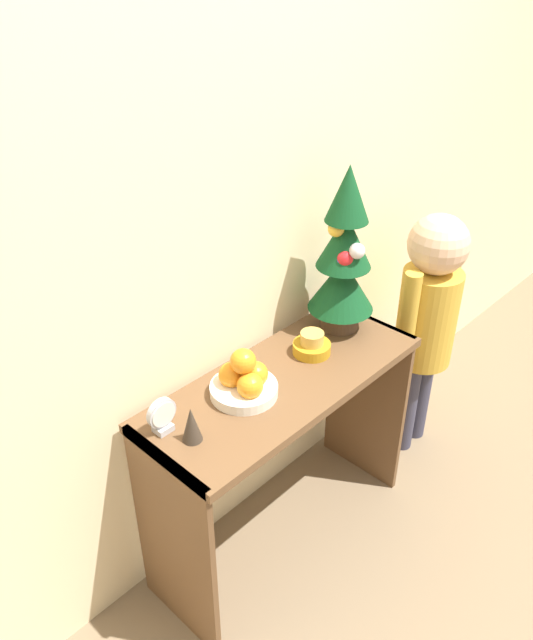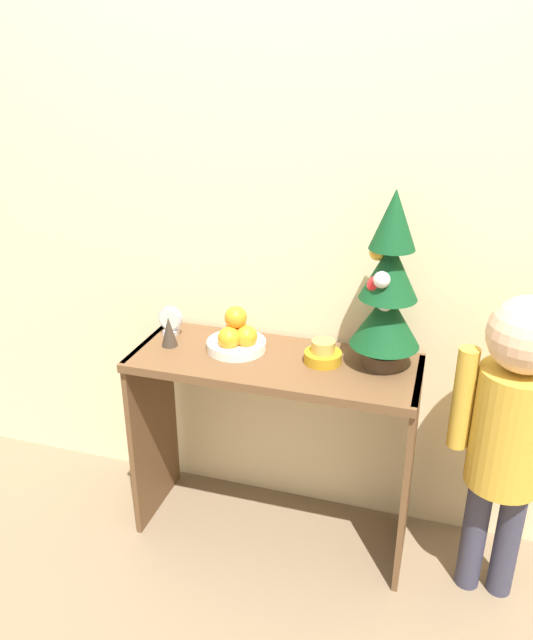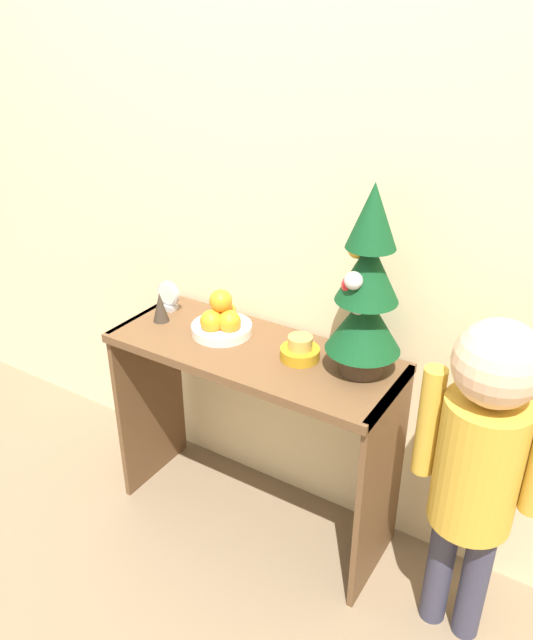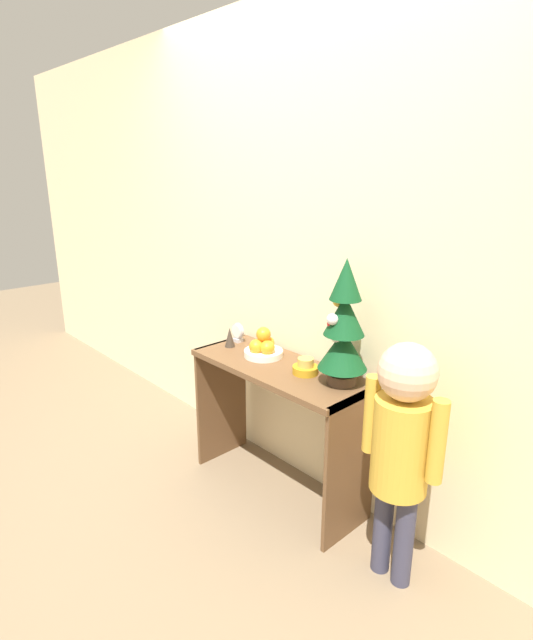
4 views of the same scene
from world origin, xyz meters
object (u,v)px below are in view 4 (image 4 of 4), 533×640
fruit_bowl (264,347)px  figurine (230,337)px  singing_bowl (305,368)px  desk_clock (238,333)px  mini_tree (344,327)px  child_figure (402,436)px

fruit_bowl → figurine: size_ratio=1.89×
figurine → singing_bowl: bearing=3.3°
singing_bowl → figurine: figurine is taller
fruit_bowl → figurine: (-0.24, -0.04, 0.00)m
singing_bowl → figurine: size_ratio=1.16×
singing_bowl → desk_clock: (-0.58, 0.05, 0.02)m
mini_tree → desk_clock: bearing=178.7°
desk_clock → figurine: 0.09m
mini_tree → fruit_bowl: (-0.50, -0.03, -0.23)m
fruit_bowl → desk_clock: (-0.27, 0.05, 0.00)m
mini_tree → desk_clock: mini_tree is taller
mini_tree → fruit_bowl: size_ratio=2.85×
desk_clock → child_figure: (1.19, -0.14, -0.11)m
mini_tree → desk_clock: 0.81m
mini_tree → child_figure: 0.54m
mini_tree → figurine: size_ratio=5.38×
fruit_bowl → singing_bowl: size_ratio=1.63×
mini_tree → desk_clock: (-0.78, 0.02, -0.22)m
desk_clock → singing_bowl: bearing=-5.2°
figurine → child_figure: (1.15, -0.06, -0.11)m
fruit_bowl → desk_clock: size_ratio=1.88×
singing_bowl → figurine: bearing=-176.7°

